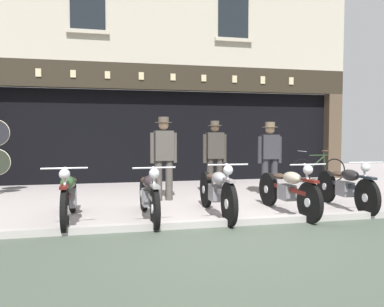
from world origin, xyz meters
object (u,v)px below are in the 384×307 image
Objects in this scene: motorcycle_left at (69,195)px; leaning_bicycle at (318,169)px; motorcycle_center_left at (149,194)px; motorcycle_center_right at (287,189)px; salesman_right at (270,155)px; motorcycle_right at (346,186)px; advert_board_near at (261,125)px; motorcycle_center at (216,190)px; salesman_left at (164,154)px; shopkeeper_center at (215,154)px.

leaning_bicycle is (6.41, 3.52, -0.05)m from motorcycle_left.
motorcycle_center_right reaches higher than motorcycle_center_left.
salesman_right reaches higher than leaning_bicycle.
motorcycle_left is 1.03× the size of motorcycle_right.
leaning_bicycle is at bearing -147.50° from motorcycle_center_left.
motorcycle_left is 1.23× the size of salesman_right.
motorcycle_center_right is at bearing -107.50° from advert_board_near.
motorcycle_center is 1.24× the size of leaning_bicycle.
advert_board_near is 0.65× the size of leaning_bicycle.
motorcycle_left is 2.33m from salesman_left.
salesman_right reaches higher than motorcycle_left.
advert_board_near reaches higher than motorcycle_right.
motorcycle_center is at bearing 73.28° from shopkeeper_center.
motorcycle_center is 1.04× the size of motorcycle_center_right.
advert_board_near is 2.13m from leaning_bicycle.
leaning_bicycle is at bearing -159.92° from shopkeeper_center.
motorcycle_center is at bearing 5.10° from motorcycle_right.
salesman_right is at bearing -107.72° from motorcycle_center_right.
salesman_left is at bearing 23.13° from shopkeeper_center.
motorcycle_center is (1.13, 0.03, 0.02)m from motorcycle_center_left.
motorcycle_center is 5.54m from advert_board_near.
salesman_left is at bearing -44.32° from motorcycle_center_right.
motorcycle_right is at bearing 114.00° from salesman_right.
advert_board_near is at bearing 53.29° from leaning_bicycle.
shopkeeper_center is (-1.88, 2.13, 0.50)m from motorcycle_right.
salesman_left reaches higher than motorcycle_center.
advert_board_near reaches higher than salesman_left.
motorcycle_left is 7.31m from leaning_bicycle.
salesman_right is at bearing -63.30° from motorcycle_right.
leaning_bicycle is (3.48, 1.41, -0.55)m from shopkeeper_center.
salesman_left reaches higher than motorcycle_center_left.
motorcycle_center reaches higher than motorcycle_right.
shopkeeper_center is at bearing -160.50° from salesman_left.
motorcycle_left is at bearing -1.53° from motorcycle_center.
motorcycle_center_left is at bearing 50.51° from shopkeeper_center.
motorcycle_right is 1.93m from salesman_right.
motorcycle_center_left is 0.96× the size of motorcycle_center_right.
motorcycle_center reaches higher than motorcycle_left.
shopkeeper_center is 1.23m from salesman_right.
motorcycle_center_left is 1.17× the size of shopkeeper_center.
motorcycle_left is at bearing -7.52° from motorcycle_center_left.
motorcycle_center is 1.08× the size of motorcycle_right.
shopkeeper_center is 3.79m from leaning_bicycle.
motorcycle_center_right is 1.19× the size of leaning_bicycle.
salesman_left reaches higher than salesman_right.
motorcycle_right is at bearing -93.44° from advert_board_near.
motorcycle_center_left is 3.59m from motorcycle_right.
shopkeeper_center reaches higher than motorcycle_center_left.
salesman_left reaches higher than shopkeeper_center.
advert_board_near reaches higher than leaning_bicycle.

